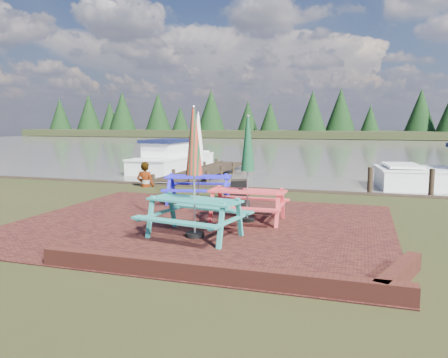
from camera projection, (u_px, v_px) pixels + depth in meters
name	position (u px, v px, depth m)	size (l,w,h in m)	color
ground	(185.00, 234.00, 9.69)	(120.00, 120.00, 0.00)	black
paving	(200.00, 224.00, 10.63)	(9.00, 7.50, 0.02)	#341210
brick_wall	(252.00, 274.00, 6.74)	(6.21, 1.79, 0.30)	#4C1E16
water	(325.00, 147.00, 44.66)	(120.00, 60.00, 0.02)	#4D4A42
far_treeline	(340.00, 117.00, 71.65)	(120.00, 10.00, 8.10)	black
picnic_table_teal	(194.00, 193.00, 9.30)	(2.30, 2.12, 2.79)	teal
picnic_table_red	(248.00, 185.00, 10.81)	(1.92, 1.72, 2.62)	#DB383C
picnic_table_blue	(198.00, 172.00, 13.36)	(2.36, 2.20, 2.76)	#211CD4
chalkboard	(239.00, 194.00, 12.61)	(0.53, 0.75, 0.83)	black
jetty	(208.00, 171.00, 21.38)	(1.76, 9.08, 1.00)	black
boat_jetty	(172.00, 160.00, 24.26)	(2.54, 6.72, 1.92)	white
person	(145.00, 162.00, 16.74)	(0.70, 0.46, 1.93)	gray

